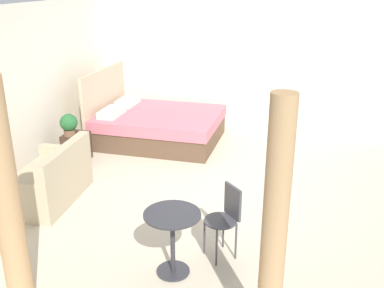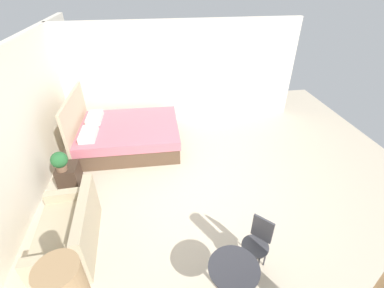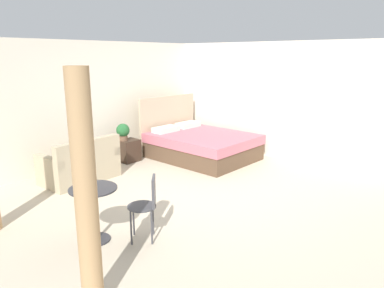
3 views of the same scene
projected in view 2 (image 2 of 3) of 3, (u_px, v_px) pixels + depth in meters
name	position (u px, v px, depth m)	size (l,w,h in m)	color
ground_plane	(202.00, 192.00, 5.04)	(8.98, 8.97, 0.02)	beige
wall_back	(5.00, 149.00, 3.95)	(8.98, 0.12, 2.58)	silver
wall_right	(181.00, 74.00, 6.80)	(0.12, 5.97, 2.58)	silver
bed	(126.00, 135.00, 6.16)	(1.80, 2.27, 1.33)	brown
couch	(70.00, 233.00, 3.90)	(1.37, 0.83, 0.82)	tan
nightstand	(70.00, 176.00, 5.04)	(0.43, 0.36, 0.48)	#38281E
potted_plant	(59.00, 161.00, 4.71)	(0.29, 0.29, 0.37)	brown
balcony_table	(232.00, 278.00, 3.12)	(0.59, 0.59, 0.71)	#2D2D33
cafe_chair_near_window	(258.00, 240.00, 3.54)	(0.51, 0.51, 0.83)	#3F3F44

